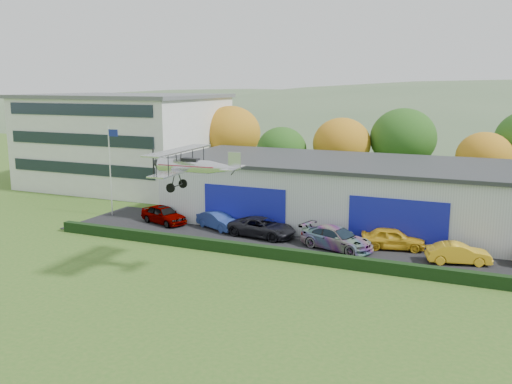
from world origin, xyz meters
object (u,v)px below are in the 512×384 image
at_px(flagpole, 111,163).
at_px(car_3, 337,238).
at_px(car_5, 458,253).
at_px(car_1, 218,221).
at_px(office_block, 125,140).
at_px(car_2, 262,227).
at_px(hangar, 411,197).
at_px(car_0, 164,214).
at_px(car_4, 393,238).
at_px(biplane, 191,165).

distance_m(flagpole, car_3, 21.51).
height_order(flagpole, car_5, flagpole).
bearing_deg(car_3, car_1, 97.66).
height_order(office_block, car_1, office_block).
height_order(car_2, car_5, car_2).
bearing_deg(car_2, car_3, -91.12).
bearing_deg(office_block, hangar, -12.01).
height_order(car_1, car_3, car_3).
relative_size(car_0, car_4, 1.00).
distance_m(car_3, car_4, 4.01).
bearing_deg(hangar, biplane, -121.62).
xyz_separation_m(car_2, car_4, (9.75, 0.75, 0.04)).
bearing_deg(car_0, car_1, -67.73).
height_order(office_block, car_4, office_block).
height_order(hangar, flagpole, flagpole).
height_order(car_5, biplane, biplane).
distance_m(car_0, car_3, 15.34).
bearing_deg(car_4, flagpole, 77.10).
bearing_deg(biplane, car_2, 84.32).
distance_m(car_0, car_4, 18.95).
height_order(car_1, car_5, car_1).
height_order(car_2, car_3, car_3).
bearing_deg(biplane, car_4, 42.74).
distance_m(office_block, car_1, 23.66).
bearing_deg(car_1, car_5, -70.02).
relative_size(car_0, car_5, 1.11).
distance_m(hangar, car_2, 12.39).
relative_size(car_0, car_3, 0.83).
relative_size(car_3, biplane, 0.82).
relative_size(hangar, car_4, 9.01).
bearing_deg(biplane, hangar, 55.46).
distance_m(car_0, car_1, 5.05).
relative_size(flagpole, car_3, 1.48).
relative_size(car_2, car_5, 1.29).
relative_size(office_block, car_0, 4.57).
xyz_separation_m(office_block, car_2, (23.07, -14.20, -4.43)).
relative_size(hangar, car_0, 9.01).
distance_m(office_block, car_3, 33.12).
distance_m(hangar, car_0, 20.34).
distance_m(hangar, car_1, 15.62).
xyz_separation_m(car_1, biplane, (3.69, -10.41, 6.14)).
relative_size(car_1, car_2, 0.80).
distance_m(office_block, car_2, 27.45).
relative_size(car_0, biplane, 0.68).
height_order(car_1, car_4, car_4).
relative_size(hangar, car_3, 7.51).
bearing_deg(flagpole, car_1, -2.60).
bearing_deg(car_4, hangar, -13.44).
xyz_separation_m(car_3, biplane, (-6.55, -8.83, 6.05)).
relative_size(flagpole, car_1, 1.91).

